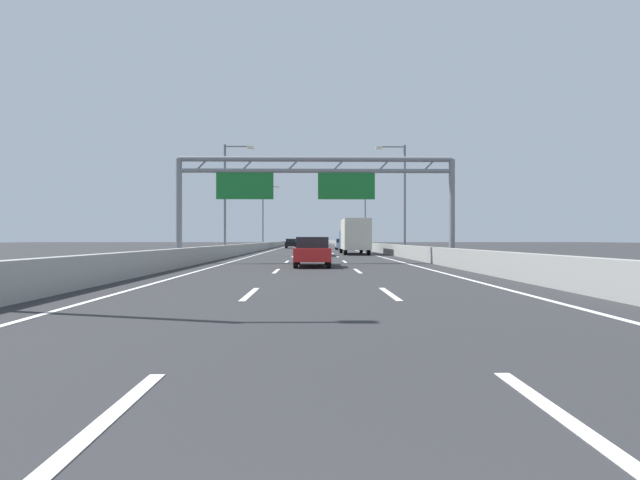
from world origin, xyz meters
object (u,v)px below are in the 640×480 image
sign_gantry (311,182)px  streetlamp_left_mid (228,193)px  black_car (291,243)px  silver_car (342,244)px  white_car (318,247)px  blue_car (313,242)px  streetlamp_right_mid (402,193)px  box_truck (354,236)px  red_car (312,252)px  streetlamp_right_far (364,213)px  streetlamp_left_far (264,213)px

sign_gantry → streetlamp_left_mid: 14.57m
sign_gantry → black_car: sign_gantry is taller
streetlamp_left_mid → silver_car: streetlamp_left_mid is taller
streetlamp_left_mid → black_car: (3.88, 34.77, -4.63)m
white_car → blue_car: bearing=90.3°
white_car → black_car: size_ratio=1.04×
streetlamp_right_mid → box_truck: 6.64m
silver_car → streetlamp_left_mid: bearing=-115.3°
red_car → streetlamp_left_mid: bearing=113.7°
streetlamp_left_mid → box_truck: (11.19, 4.09, -3.66)m
silver_car → red_car: bearing=-95.6°
silver_car → sign_gantry: bearing=-96.3°
streetlamp_right_far → black_car: size_ratio=2.17×
silver_car → box_truck: (-0.01, -19.66, 0.99)m
sign_gantry → white_car: bearing=87.6°
white_car → red_car: (-0.46, -16.50, 0.00)m
box_truck → blue_car: bearing=92.4°
streetlamp_right_far → blue_car: 65.48m
streetlamp_right_mid → sign_gantry: bearing=-121.5°
sign_gantry → streetlamp_right_mid: bearing=58.5°
streetlamp_left_far → blue_car: 65.43m
sign_gantry → box_truck: 17.49m
sign_gantry → white_car: sign_gantry is taller
box_truck → white_car: bearing=-130.2°
streetlamp_left_mid → streetlamp_left_far: size_ratio=1.00×
streetlamp_left_mid → silver_car: (11.21, 23.75, -4.65)m
white_car → silver_car: white_car is taller
sign_gantry → streetlamp_right_mid: 14.85m
streetlamp_left_far → streetlamp_right_far: 14.93m
streetlamp_left_far → box_truck: 30.06m
streetlamp_right_mid → streetlamp_left_far: size_ratio=1.00×
blue_car → box_truck: box_truck is taller
streetlamp_left_far → streetlamp_left_mid: bearing=-90.0°
sign_gantry → streetlamp_left_far: 44.98m
silver_car → white_car: bearing=-98.4°
streetlamp_left_far → red_car: bearing=-81.5°
streetlamp_right_far → blue_car: (-7.69, 64.86, -4.66)m
streetlamp_left_far → streetlamp_right_far: (14.93, 0.00, 0.00)m
streetlamp_left_far → silver_car: streetlamp_left_far is taller
streetlamp_left_far → silver_car: 14.53m
streetlamp_left_mid → black_car: streetlamp_left_mid is taller
sign_gantry → blue_car: size_ratio=3.60×
sign_gantry → silver_car: (4.02, 36.40, -4.08)m
black_car → box_truck: (7.31, -30.69, 0.97)m
white_car → streetlamp_right_far: bearing=77.2°
red_car → box_truck: bearing=79.2°
sign_gantry → red_car: (0.06, -3.87, -4.06)m
white_car → silver_car: (3.50, 23.78, -0.02)m
sign_gantry → streetlamp_right_mid: (7.74, 12.66, 0.57)m
streetlamp_left_mid → blue_car: (7.24, 96.61, -4.66)m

